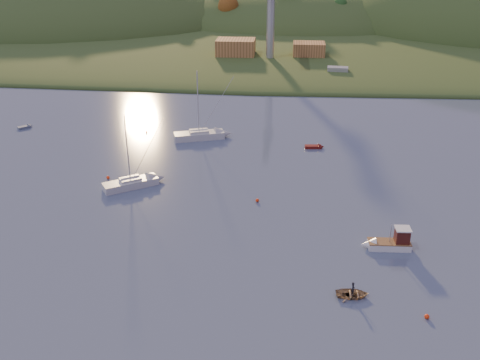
# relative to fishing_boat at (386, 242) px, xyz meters

# --- Properties ---
(far_shore) EXTENTS (620.00, 220.00, 1.50)m
(far_shore) POSITION_rel_fishing_boat_xyz_m (-19.73, 205.29, -0.84)
(far_shore) COLOR #2E441B
(far_shore) RESTS_ON ground
(shore_slope) EXTENTS (640.00, 150.00, 7.00)m
(shore_slope) POSITION_rel_fishing_boat_xyz_m (-19.73, 140.29, -0.84)
(shore_slope) COLOR #2E441B
(shore_slope) RESTS_ON ground
(hill_left) EXTENTS (170.00, 140.00, 44.00)m
(hill_left) POSITION_rel_fishing_boat_xyz_m (-109.73, 175.29, -0.84)
(hill_left) COLOR #2E441B
(hill_left) RESTS_ON ground
(hill_center) EXTENTS (140.00, 120.00, 36.00)m
(hill_center) POSITION_rel_fishing_boat_xyz_m (-9.73, 185.29, -0.84)
(hill_center) COLOR #2E441B
(hill_center) RESTS_ON ground
(hillside_trees) EXTENTS (280.00, 50.00, 32.00)m
(hillside_trees) POSITION_rel_fishing_boat_xyz_m (-19.73, 160.29, -0.84)
(hillside_trees) COLOR #204C1B
(hillside_trees) RESTS_ON ground
(wharf) EXTENTS (42.00, 16.00, 2.40)m
(wharf) POSITION_rel_fishing_boat_xyz_m (-14.73, 97.29, 0.36)
(wharf) COLOR slate
(wharf) RESTS_ON ground
(shed_west) EXTENTS (11.00, 8.00, 4.80)m
(shed_west) POSITION_rel_fishing_boat_xyz_m (-27.73, 98.29, 3.96)
(shed_west) COLOR brown
(shed_west) RESTS_ON wharf
(shed_east) EXTENTS (9.00, 7.00, 4.00)m
(shed_east) POSITION_rel_fishing_boat_xyz_m (-6.73, 99.29, 3.56)
(shed_east) COLOR brown
(shed_east) RESTS_ON wharf
(dock_crane) EXTENTS (3.20, 28.00, 20.30)m
(dock_crane) POSITION_rel_fishing_boat_xyz_m (-17.73, 93.68, 16.34)
(dock_crane) COLOR #B7B7BC
(dock_crane) RESTS_ON wharf
(fishing_boat) EXTENTS (5.99, 2.07, 3.78)m
(fishing_boat) POSITION_rel_fishing_boat_xyz_m (0.00, 0.00, 0.00)
(fishing_boat) COLOR white
(fishing_boat) RESTS_ON ground
(sailboat_near) EXTENTS (8.16, 6.55, 11.32)m
(sailboat_near) POSITION_rel_fishing_boat_xyz_m (-35.49, 14.10, -0.10)
(sailboat_near) COLOR silver
(sailboat_near) RESTS_ON ground
(sailboat_far) EXTENTS (9.59, 5.45, 12.75)m
(sailboat_far) POSITION_rel_fishing_boat_xyz_m (-28.54, 35.66, -0.03)
(sailboat_far) COLOR silver
(sailboat_far) RESTS_ON ground
(canoe) EXTENTS (3.59, 2.65, 0.72)m
(canoe) POSITION_rel_fishing_boat_xyz_m (-4.98, -9.98, -0.48)
(canoe) COLOR #A08058
(canoe) RESTS_ON ground
(paddler) EXTENTS (0.40, 0.58, 1.54)m
(paddler) POSITION_rel_fishing_boat_xyz_m (-4.98, -9.98, -0.07)
(paddler) COLOR black
(paddler) RESTS_ON ground
(red_tender) EXTENTS (3.50, 1.47, 1.16)m
(red_tender) POSITION_rel_fishing_boat_xyz_m (-6.93, 32.87, -0.59)
(red_tender) COLOR #61110D
(red_tender) RESTS_ON ground
(grey_dinghy) EXTENTS (2.79, 2.70, 1.06)m
(grey_dinghy) POSITION_rel_fishing_boat_xyz_m (-63.28, 38.85, -0.62)
(grey_dinghy) COLOR slate
(grey_dinghy) RESTS_ON ground
(work_vessel) EXTENTS (12.76, 5.52, 3.19)m
(work_vessel) POSITION_rel_fishing_boat_xyz_m (0.40, 83.29, 0.30)
(work_vessel) COLOR slate
(work_vessel) RESTS_ON ground
(buoy_0) EXTENTS (0.50, 0.50, 0.50)m
(buoy_0) POSITION_rel_fishing_boat_xyz_m (2.03, -12.89, -0.59)
(buoy_0) COLOR #FF350D
(buoy_0) RESTS_ON ground
(buoy_1) EXTENTS (0.50, 0.50, 0.50)m
(buoy_1) POSITION_rel_fishing_boat_xyz_m (-16.24, 10.96, -0.59)
(buoy_1) COLOR #FF350D
(buoy_1) RESTS_ON ground
(buoy_2) EXTENTS (0.50, 0.50, 0.50)m
(buoy_2) POSITION_rel_fishing_boat_xyz_m (-39.84, 16.70, -0.59)
(buoy_2) COLOR #FF350D
(buoy_2) RESTS_ON ground
(buoy_3) EXTENTS (0.50, 0.50, 0.50)m
(buoy_3) POSITION_rel_fishing_boat_xyz_m (-39.07, 37.82, -0.59)
(buoy_3) COLOR #FF350D
(buoy_3) RESTS_ON ground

